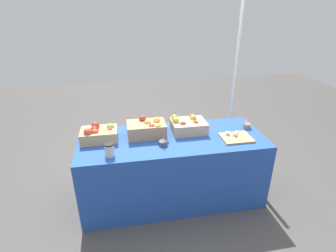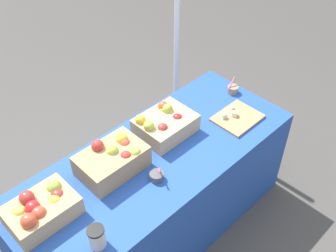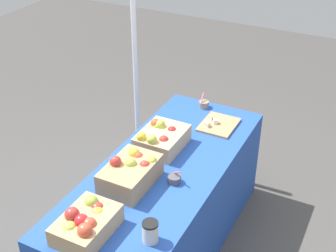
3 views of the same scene
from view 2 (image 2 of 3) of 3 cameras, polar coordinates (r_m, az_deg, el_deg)
name	(u,v)px [view 2 (image 2 of 3)]	position (r m, az deg, el deg)	size (l,w,h in m)	color
ground_plane	(158,226)	(3.05, -1.49, -14.01)	(10.00, 10.00, 0.00)	#474442
table	(157,194)	(2.76, -1.63, -9.65)	(1.90, 0.76, 0.74)	#234CAD
apple_crate_left	(41,209)	(2.23, -17.50, -11.14)	(0.36, 0.25, 0.17)	tan
apple_crate_middle	(113,159)	(2.37, -7.80, -4.65)	(0.39, 0.26, 0.20)	tan
apple_crate_right	(165,123)	(2.59, -0.45, 0.41)	(0.36, 0.28, 0.17)	tan
cutting_board_front	(237,118)	(2.77, 9.72, 1.17)	(0.30, 0.25, 0.05)	tan
sample_bowl_near	(233,89)	(2.99, 9.16, 5.15)	(0.09, 0.08, 0.11)	gray
sample_bowl_mid	(157,176)	(2.33, -1.61, -7.09)	(0.09, 0.09, 0.10)	#4C4C51
coffee_cup	(97,237)	(2.07, -10.07, -15.22)	(0.09, 0.09, 0.12)	beige
tent_pole	(177,18)	(3.31, 1.29, 15.07)	(0.04, 0.04, 2.08)	white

